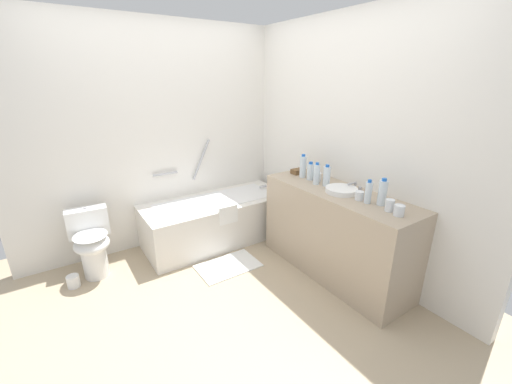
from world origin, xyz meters
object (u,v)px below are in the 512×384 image
sink_basin (341,190)px  drinking_glass_3 (318,177)px  water_bottle_5 (327,176)px  water_bottle_3 (368,192)px  water_bottle_2 (383,193)px  drinking_glass_1 (399,210)px  toilet (92,242)px  water_bottle_1 (317,174)px  drinking_glass_0 (390,205)px  amenity_basket (298,171)px  water_bottle_4 (303,166)px  water_bottle_0 (310,172)px  toilet_paper_roll (73,281)px  bath_mat (228,266)px  drinking_glass_2 (359,196)px  sink_faucet (354,186)px  bathtub (217,218)px

sink_basin → drinking_glass_3: bearing=81.5°
water_bottle_5 → drinking_glass_3: (0.03, 0.15, -0.05)m
water_bottle_3 → water_bottle_2: bearing=-55.2°
drinking_glass_1 → water_bottle_5: bearing=86.5°
toilet → water_bottle_1: bearing=66.8°
drinking_glass_0 → drinking_glass_1: (-0.01, -0.09, -0.01)m
amenity_basket → water_bottle_4: bearing=-110.0°
water_bottle_0 → water_bottle_2: 0.83m
water_bottle_0 → toilet_paper_roll: bearing=161.4°
toilet → bath_mat: toilet is taller
water_bottle_1 → drinking_glass_2: 0.52m
water_bottle_4 → water_bottle_0: bearing=-87.2°
sink_basin → sink_faucet: bearing=-0.0°
water_bottle_0 → water_bottle_3: 0.75m
sink_faucet → drinking_glass_3: size_ratio=1.69×
water_bottle_3 → toilet_paper_roll: bearing=145.6°
sink_basin → water_bottle_4: 0.56m
water_bottle_2 → drinking_glass_3: bearing=89.3°
water_bottle_2 → drinking_glass_3: 0.76m
sink_basin → sink_faucet: size_ratio=1.90×
toilet_paper_roll → water_bottle_3: bearing=-34.4°
water_bottle_4 → drinking_glass_2: (-0.03, -0.77, -0.08)m
water_bottle_2 → drinking_glass_1: size_ratio=2.71×
amenity_basket → sink_faucet: bearing=-81.1°
toilet → sink_basin: sink_basin is taller
water_bottle_1 → toilet: bearing=152.8°
water_bottle_1 → water_bottle_2: size_ratio=0.96×
water_bottle_2 → drinking_glass_0: bearing=-117.2°
bath_mat → toilet_paper_roll: (-1.37, 0.51, 0.05)m
sink_faucet → drinking_glass_0: drinking_glass_0 is taller
sink_faucet → water_bottle_3: (-0.19, -0.30, 0.06)m
sink_basin → water_bottle_5: size_ratio=1.36×
water_bottle_3 → drinking_glass_3: bearing=83.9°
sink_faucet → toilet_paper_roll: sink_faucet is taller
water_bottle_0 → water_bottle_3: water_bottle_3 is taller
drinking_glass_3 → bath_mat: drinking_glass_3 is taller
toilet → drinking_glass_0: drinking_glass_0 is taller
bathtub → water_bottle_3: 1.83m
drinking_glass_2 → toilet_paper_roll: (-2.19, 1.41, -0.85)m
sink_basin → drinking_glass_2: drinking_glass_2 is taller
water_bottle_0 → toilet_paper_roll: water_bottle_0 is taller
bathtub → water_bottle_5: size_ratio=8.03×
water_bottle_4 → drinking_glass_3: (0.03, -0.19, -0.07)m
water_bottle_2 → drinking_glass_2: size_ratio=3.03×
sink_basin → water_bottle_5: (0.02, 0.21, 0.08)m
water_bottle_5 → drinking_glass_0: water_bottle_5 is taller
water_bottle_5 → drinking_glass_0: (-0.04, -0.72, -0.05)m
drinking_glass_3 → water_bottle_2: bearing=-90.7°
sink_basin → water_bottle_3: 0.31m
bathtub → toilet_paper_roll: (-1.56, -0.09, -0.22)m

